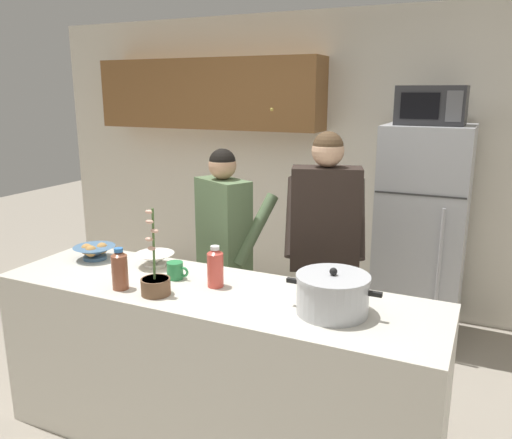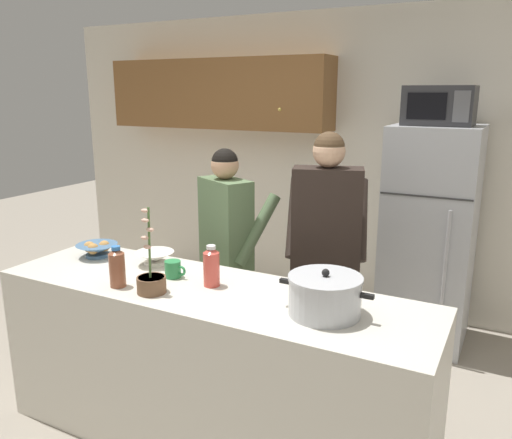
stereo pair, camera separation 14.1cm
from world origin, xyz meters
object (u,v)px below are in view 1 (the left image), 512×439
Objects in this scene: coffee_mug at (176,270)px; bottle_near_edge at (215,267)px; microwave at (432,105)px; refrigerator at (422,234)px; potted_orchid at (155,282)px; person_by_sink at (325,232)px; bread_bowl at (94,251)px; cooking_pot at (333,294)px; bottle_mid_counter at (120,269)px; empty_bowl at (155,259)px; person_near_pot at (225,237)px.

bottle_near_edge is (0.25, -0.01, 0.06)m from coffee_mug.
microwave is 2.15× the size of bottle_near_edge.
potted_orchid is (-1.04, -2.03, 0.15)m from refrigerator.
bread_bowl is (-1.25, -0.71, -0.09)m from person_by_sink.
refrigerator is 7.55× the size of bottle_near_edge.
refrigerator reaches higher than bottle_near_edge.
cooking_pot and bottle_mid_counter have the same top height.
bread_bowl is at bearing 155.53° from potted_orchid.
empty_bowl is 1.04× the size of bottle_mid_counter.
bread_bowl is (-1.72, -1.73, 0.13)m from refrigerator.
person_by_sink reaches higher than refrigerator.
bottle_mid_counter is (0.05, -0.37, 0.06)m from empty_bowl.
bottle_near_edge is (0.33, -0.71, 0.06)m from person_near_pot.
potted_orchid is (0.21, 0.01, -0.04)m from bottle_mid_counter.
bottle_mid_counter is (-0.18, -0.25, 0.06)m from coffee_mug.
microwave is 2.28m from empty_bowl.
empty_bowl is 1.04× the size of bottle_near_edge.
bottle_mid_counter reaches higher than coffee_mug.
bottle_mid_counter is at bearing -34.69° from bread_bowl.
potted_orchid is at bearing -134.21° from bottle_near_edge.
person_by_sink is at bearing 6.94° from person_near_pot.
person_near_pot reaches higher than empty_bowl.
microwave is 2.08× the size of empty_bowl.
person_near_pot is 0.71m from coffee_mug.
coffee_mug is at bearing -120.84° from refrigerator.
person_near_pot is 1.26m from cooking_pot.
microwave reaches higher than person_by_sink.
person_near_pot is at bearing -136.92° from microwave.
bottle_mid_counter is at bearing -151.11° from bottle_near_edge.
coffee_mug is 0.26m from bottle_near_edge.
coffee_mug is 0.65m from bread_bowl.
refrigerator is at bearing 65.58° from bottle_near_edge.
person_near_pot is at bearing 75.19° from empty_bowl.
bread_bowl is at bearing -134.87° from refrigerator.
coffee_mug is 0.59× the size of bottle_mid_counter.
person_near_pot is at bearing 83.65° from bottle_mid_counter.
empty_bowl is (-0.15, -0.58, -0.00)m from person_near_pot.
potted_orchid reaches higher than bottle_near_edge.
coffee_mug is at bearing -28.59° from empty_bowl.
person_by_sink is 1.00m from coffee_mug.
bottle_mid_counter is at bearing -176.55° from potted_orchid.
person_near_pot is 0.85m from bread_bowl.
bread_bowl is 1.10× the size of empty_bowl.
cooking_pot is at bearing -9.64° from empty_bowl.
empty_bowl is at bearing -127.82° from refrigerator.
refrigerator is 7.29× the size of empty_bowl.
potted_orchid is (0.03, -0.23, 0.02)m from coffee_mug.
bread_bowl is 1.15× the size of bottle_mid_counter.
bottle_near_edge is (-0.66, 0.06, 0.01)m from cooking_pot.
person_by_sink is at bearing 66.21° from bottle_near_edge.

